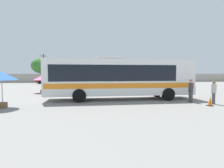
% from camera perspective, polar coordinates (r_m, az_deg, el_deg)
% --- Properties ---
extents(ground_plane, '(300.00, 300.00, 0.00)m').
position_cam_1_polar(ground_plane, '(26.08, 0.70, -1.48)').
color(ground_plane, gray).
extents(perimeter_wall, '(80.00, 0.30, 2.12)m').
position_cam_1_polar(perimeter_wall, '(44.85, -2.46, 1.93)').
color(perimeter_wall, '#9E998C').
rests_on(perimeter_wall, ground_plane).
extents(coach_bus_white_orange, '(12.37, 2.88, 3.60)m').
position_cam_1_polar(coach_bus_white_orange, '(15.25, 2.02, 2.26)').
color(coach_bus_white_orange, white).
rests_on(coach_bus_white_orange, ground_plane).
extents(attendant_by_bus_door, '(0.49, 0.49, 1.75)m').
position_cam_1_polar(attendant_by_bus_door, '(15.00, 23.85, -1.59)').
color(attendant_by_bus_door, '#4C4C51').
rests_on(attendant_by_bus_door, ground_plane).
extents(passenger_waiting_on_apron, '(0.46, 0.46, 1.69)m').
position_cam_1_polar(passenger_waiting_on_apron, '(14.89, 29.71, -1.95)').
color(passenger_waiting_on_apron, '#4C4C51').
rests_on(passenger_waiting_on_apron, ground_plane).
extents(vendor_umbrella_near_gate_blue, '(1.95, 1.95, 2.34)m').
position_cam_1_polar(vendor_umbrella_near_gate_blue, '(13.43, -31.76, 1.96)').
color(vendor_umbrella_near_gate_blue, gray).
rests_on(vendor_umbrella_near_gate_blue, ground_plane).
extents(vendor_umbrella_secondary_pink, '(2.06, 2.06, 2.04)m').
position_cam_1_polar(vendor_umbrella_secondary_pink, '(21.90, -21.24, 1.83)').
color(vendor_umbrella_secondary_pink, gray).
rests_on(vendor_umbrella_secondary_pink, ground_plane).
extents(parked_car_leftmost_maroon, '(4.46, 2.07, 1.49)m').
position_cam_1_polar(parked_car_leftmost_maroon, '(40.84, -19.90, 1.21)').
color(parked_car_leftmost_maroon, maroon).
rests_on(parked_car_leftmost_maroon, ground_plane).
extents(parked_car_second_red, '(4.62, 2.24, 1.51)m').
position_cam_1_polar(parked_car_second_red, '(40.56, -11.68, 1.33)').
color(parked_car_second_red, red).
rests_on(parked_car_second_red, ground_plane).
extents(parked_car_third_dark_blue, '(4.32, 2.22, 1.45)m').
position_cam_1_polar(parked_car_third_dark_blue, '(39.97, -2.82, 1.33)').
color(parked_car_third_dark_blue, navy).
rests_on(parked_car_third_dark_blue, ground_plane).
extents(utility_pole_near, '(1.79, 0.48, 7.34)m').
position_cam_1_polar(utility_pole_near, '(50.15, -20.98, 5.05)').
color(utility_pole_near, '#4C3823').
rests_on(utility_pole_near, ground_plane).
extents(roadside_tree_left, '(4.76, 4.76, 6.31)m').
position_cam_1_polar(roadside_tree_left, '(51.79, -21.86, 5.46)').
color(roadside_tree_left, brown).
rests_on(roadside_tree_left, ground_plane).
extents(roadside_tree_midleft, '(3.20, 3.20, 5.00)m').
position_cam_1_polar(roadside_tree_midleft, '(48.74, -11.60, 4.99)').
color(roadside_tree_midleft, brown).
rests_on(roadside_tree_midleft, ground_plane).
extents(traffic_cone_on_apron, '(0.36, 0.36, 0.64)m').
position_cam_1_polar(traffic_cone_on_apron, '(14.02, 28.80, -4.89)').
color(traffic_cone_on_apron, black).
rests_on(traffic_cone_on_apron, ground_plane).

